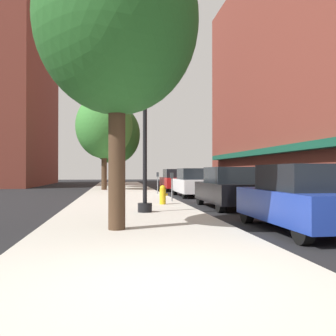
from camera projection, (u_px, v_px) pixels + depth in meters
The scene contains 15 objects.
ground_plane at pixel (188, 195), 23.01m from camera, with size 90.00×90.00×0.00m, color black.
sidewalk_slab at pixel (123, 194), 23.42m from camera, with size 4.80×50.00×0.12m, color #B7B2A8.
building_right_brick at pixel (317, 55), 28.63m from camera, with size 6.80×40.00×21.08m.
building_far_background at pixel (17, 86), 39.76m from camera, with size 6.80×18.00×21.50m.
lamppost at pixel (145, 121), 12.41m from camera, with size 0.48×0.48×5.90m.
fire_hydrant at pixel (163, 195), 15.35m from camera, with size 0.33×0.26×0.79m.
parking_meter_near at pixel (158, 180), 22.57m from camera, with size 0.14×0.09×1.31m.
parking_meter_far at pixel (172, 183), 16.93m from camera, with size 0.14×0.09×1.31m.
tree_near at pixel (114, 134), 32.39m from camera, with size 4.49×4.49×7.20m.
tree_mid at pixel (104, 126), 27.39m from camera, with size 4.20×4.20×7.15m.
tree_far at pixel (117, 22), 8.73m from camera, with size 3.88×3.88×7.18m.
car_blue at pixel (300, 199), 9.12m from camera, with size 1.80×4.30×1.66m.
car_black at pixel (228, 188), 14.94m from camera, with size 1.80×4.30×1.66m.
car_white at pixel (193, 183), 21.74m from camera, with size 1.80×4.30×1.66m.
car_red at pixel (175, 180), 28.33m from camera, with size 1.80×4.30×1.66m.
Camera 1 is at (-0.55, -4.60, 1.49)m, focal length 39.47 mm.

